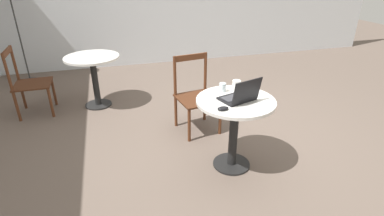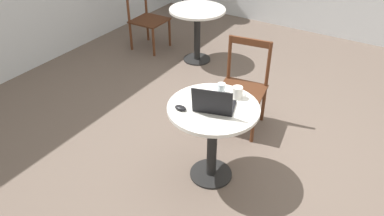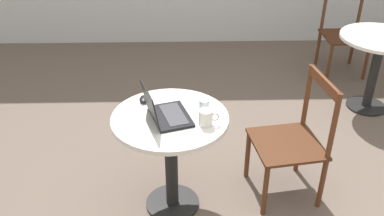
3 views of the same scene
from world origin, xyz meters
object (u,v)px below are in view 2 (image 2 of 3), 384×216
Objects in this scene: laptop at (214,104)px; drinking_glass at (221,88)px; cafe_table_mid at (197,21)px; mouse at (181,108)px; chair_near_right at (242,87)px; cafe_table_near at (213,124)px; mug at (238,92)px; chair_mid_back at (147,18)px.

laptop reaches higher than drinking_glass.
mouse is at bearing -151.69° from cafe_table_mid.
cafe_table_near is at bearing -171.17° from chair_near_right.
drinking_glass is at bearing 91.81° from mug.
mug is at bearing -88.19° from drinking_glass.
mouse reaches higher than cafe_table_near.
laptop reaches higher than cafe_table_near.
chair_mid_back is 2.43× the size of laptop.
mug reaches higher than drinking_glass.
cafe_table_near is 0.86m from chair_near_right.
mug is (-0.62, -0.23, 0.34)m from chair_near_right.
mouse is (-2.06, -1.11, 0.19)m from cafe_table_mid.
chair_near_right reaches higher than mug.
laptop reaches higher than chair_mid_back.
laptop is at bearing 163.40° from mug.
chair_mid_back reaches higher than mouse.
chair_near_right is at bearing 20.21° from mug.
chair_mid_back is 10.39× the size of drinking_glass.
chair_near_right is at bearing -116.90° from chair_mid_back.
cafe_table_near is at bearing -145.29° from cafe_table_mid.
drinking_glass is (0.22, 0.05, 0.22)m from cafe_table_near.
laptop reaches higher than mouse.
chair_mid_back is 2.69m from drinking_glass.
chair_near_right is 7.33× the size of mug.
chair_near_right is at bearing 9.90° from laptop.
chair_near_right is at bearing 8.83° from cafe_table_near.
cafe_table_near is at bearing 32.76° from laptop.
chair_near_right is (0.84, 0.13, -0.12)m from cafe_table_near.
cafe_table_near is at bearing -130.98° from chair_mid_back.
mug is at bearing -139.85° from cafe_table_mid.
laptop reaches higher than cafe_table_mid.
cafe_table_mid is at bearing 34.71° from cafe_table_near.
chair_near_right is 1.00× the size of chair_mid_back.
chair_mid_back reaches higher than mug.
cafe_table_mid is 1.58m from chair_near_right.
drinking_glass reaches higher than cafe_table_mid.
chair_mid_back is 2.81m from mug.
cafe_table_mid is 0.81× the size of chair_mid_back.
drinking_glass is at bearing 12.76° from cafe_table_near.
mug reaches higher than mouse.
laptop is at bearing -57.35° from mouse.
drinking_glass is at bearing -143.02° from cafe_table_mid.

